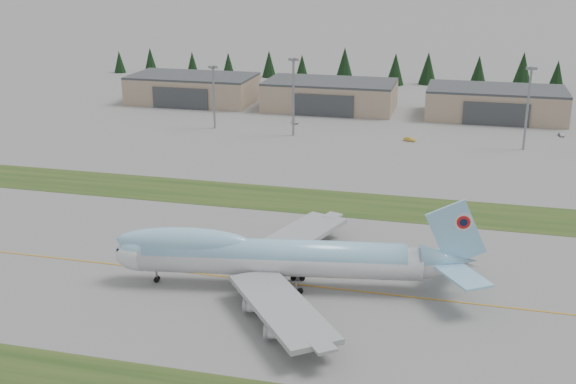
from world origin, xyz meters
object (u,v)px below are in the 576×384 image
(hangar_right, at_px, (495,103))
(service_vehicle_b, at_px, (410,141))
(service_vehicle_a, at_px, (295,124))
(service_vehicle_c, at_px, (561,136))
(hangar_center, at_px, (330,95))
(boeing_747_freighter, at_px, (276,257))
(hangar_left, at_px, (193,89))

(hangar_right, xyz_separation_m, service_vehicle_b, (-26.51, -41.25, -5.39))
(hangar_right, height_order, service_vehicle_a, hangar_right)
(service_vehicle_c, bearing_deg, hangar_right, 119.13)
(hangar_center, distance_m, service_vehicle_c, 83.83)
(boeing_747_freighter, distance_m, service_vehicle_c, 142.37)
(service_vehicle_c, bearing_deg, hangar_center, 151.48)
(hangar_center, bearing_deg, service_vehicle_b, -50.92)
(service_vehicle_a, bearing_deg, service_vehicle_b, -53.93)
(boeing_747_freighter, height_order, service_vehicle_c, boeing_747_freighter)
(hangar_left, xyz_separation_m, service_vehicle_c, (135.45, -22.93, -5.39))
(boeing_747_freighter, bearing_deg, hangar_left, 106.91)
(service_vehicle_b, xyz_separation_m, service_vehicle_c, (46.96, 18.32, 0.00))
(hangar_center, distance_m, hangar_right, 60.00)
(boeing_747_freighter, height_order, hangar_left, boeing_747_freighter)
(hangar_right, height_order, service_vehicle_c, hangar_right)
(boeing_747_freighter, distance_m, service_vehicle_a, 128.00)
(service_vehicle_b, bearing_deg, service_vehicle_c, -47.74)
(boeing_747_freighter, xyz_separation_m, service_vehicle_c, (61.07, 128.48, -5.73))
(hangar_right, relative_size, service_vehicle_b, 12.62)
(hangar_left, relative_size, service_vehicle_c, 13.29)
(boeing_747_freighter, bearing_deg, hangar_center, 88.04)
(boeing_747_freighter, distance_m, service_vehicle_b, 111.20)
(hangar_left, bearing_deg, service_vehicle_b, -24.99)
(hangar_left, height_order, service_vehicle_c, hangar_left)
(hangar_center, bearing_deg, service_vehicle_a, -105.49)
(boeing_747_freighter, height_order, hangar_right, boeing_747_freighter)
(boeing_747_freighter, relative_size, service_vehicle_a, 18.10)
(service_vehicle_c, bearing_deg, boeing_747_freighter, -128.03)
(hangar_right, relative_size, service_vehicle_c, 13.29)
(hangar_left, height_order, service_vehicle_b, hangar_left)
(service_vehicle_a, relative_size, service_vehicle_b, 0.96)
(hangar_left, distance_m, service_vehicle_a, 54.76)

